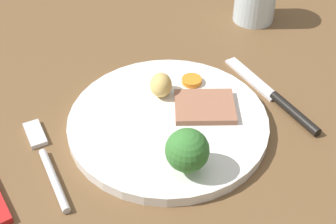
% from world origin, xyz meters
% --- Properties ---
extents(dining_table, '(1.20, 0.84, 0.04)m').
position_xyz_m(dining_table, '(0.00, 0.00, 0.02)').
color(dining_table, brown).
rests_on(dining_table, ground).
extents(dinner_plate, '(0.25, 0.25, 0.01)m').
position_xyz_m(dinner_plate, '(-0.03, -0.02, 0.04)').
color(dinner_plate, white).
rests_on(dinner_plate, dining_table).
extents(meat_slice_main, '(0.09, 0.08, 0.01)m').
position_xyz_m(meat_slice_main, '(0.02, -0.02, 0.05)').
color(meat_slice_main, '#9E664C').
rests_on(meat_slice_main, dinner_plate).
extents(roast_potato_left, '(0.04, 0.04, 0.03)m').
position_xyz_m(roast_potato_left, '(-0.02, 0.03, 0.07)').
color(roast_potato_left, '#D8B260').
rests_on(roast_potato_left, dinner_plate).
extents(carrot_coin_front, '(0.03, 0.03, 0.01)m').
position_xyz_m(carrot_coin_front, '(0.02, 0.03, 0.05)').
color(carrot_coin_front, orange).
rests_on(carrot_coin_front, dinner_plate).
extents(broccoli_floret, '(0.05, 0.05, 0.05)m').
position_xyz_m(broccoli_floret, '(-0.04, -0.11, 0.08)').
color(broccoli_floret, '#8CB766').
rests_on(broccoli_floret, dinner_plate).
extents(fork, '(0.03, 0.15, 0.01)m').
position_xyz_m(fork, '(-0.19, -0.02, 0.04)').
color(fork, silver).
rests_on(fork, dining_table).
extents(knife, '(0.04, 0.19, 0.01)m').
position_xyz_m(knife, '(0.12, -0.03, 0.04)').
color(knife, black).
rests_on(knife, dining_table).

